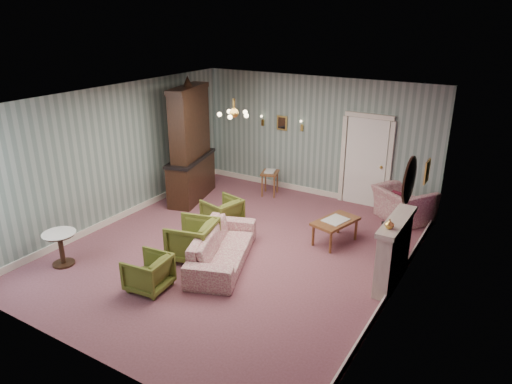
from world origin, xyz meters
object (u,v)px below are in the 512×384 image
Objects in this scene: olive_chair_a at (148,271)px; pedestal_table at (61,249)px; side_table_black at (393,243)px; dresser at (190,141)px; olive_chair_b at (193,238)px; fireplace at (394,251)px; wingback_chair at (404,199)px; coffee_table at (335,231)px; sofa_chintz at (222,242)px; olive_chair_c at (222,211)px.

pedestal_table is at bearing -89.77° from olive_chair_a.
dresser is at bearing 174.23° from side_table_black.
fireplace reaches higher than olive_chair_b.
wingback_chair is 1.71× the size of side_table_black.
side_table_black is at bearing -4.27° from coffee_table.
pedestal_table is (-5.23, -2.48, -0.26)m from fireplace.
olive_chair_b is 0.38× the size of sofa_chintz.
wingback_chair reaches higher than coffee_table.
pedestal_table is at bearing -147.07° from side_table_black.
sofa_chintz is 2.88m from pedestal_table.
sofa_chintz is 2.23× the size of coffee_table.
pedestal_table is at bearing 81.14° from wingback_chair.
fireplace is at bearing -74.87° from side_table_black.
wingback_chair is at bearing 64.70° from coffee_table.
wingback_chair is 1.91m from side_table_black.
side_table_black is (3.14, 3.04, -0.00)m from olive_chair_a.
coffee_table is (-1.37, 0.86, -0.33)m from fireplace.
coffee_table is at bearing 98.38° from wingback_chair.
sofa_chintz is at bearing -57.04° from dresser.
olive_chair_c is 3.50m from side_table_black.
dresser is at bearing -108.03° from olive_chair_c.
wingback_chair is at bearing -53.00° from sofa_chintz.
olive_chair_b is at bearing 86.24° from wingback_chair.
wingback_chair is 0.39× the size of dresser.
coffee_table is at bearing 141.47° from olive_chair_a.
wingback_chair is (3.16, 2.34, 0.14)m from olive_chair_c.
pedestal_table is at bearing -139.16° from coffee_table.
olive_chair_a is at bearing -12.57° from olive_chair_b.
side_table_black is at bearing 105.13° from fireplace.
olive_chair_a is 4.37m from side_table_black.
coffee_table is (1.44, 1.78, -0.17)m from sofa_chintz.
sofa_chintz is 3.27× the size of side_table_black.
dresser is 4.09m from coffee_table.
fireplace is at bearing 117.88° from olive_chair_a.
coffee_table is (-0.85, -1.79, -0.24)m from wingback_chair.
fireplace is (2.81, 0.92, 0.16)m from sofa_chintz.
side_table_black is at bearing 32.93° from pedestal_table.
dresser is 4.52× the size of pedestal_table.
olive_chair_c is at bearing -166.84° from coffee_table.
fireplace is at bearing 134.77° from wingback_chair.
side_table_black reaches higher than pedestal_table.
dresser is (-1.57, 0.96, 1.09)m from olive_chair_c.
olive_chair_b is 0.58× the size of fireplace.
olive_chair_b reaches higher than pedestal_table.
olive_chair_c reaches higher than pedestal_table.
pedestal_table is (-1.55, -2.80, -0.03)m from olive_chair_c.
fireplace is at bearing -28.68° from dresser.
olive_chair_c is (-0.34, 2.59, 0.02)m from olive_chair_a.
fireplace is 1.65m from coffee_table.
olive_chair_a is 1.03× the size of pedestal_table.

